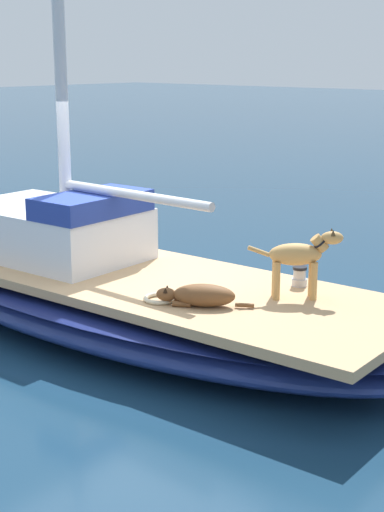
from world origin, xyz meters
TOP-DOWN VIEW (x-y plane):
  - ground_plane at (0.00, 0.00)m, footprint 120.00×120.00m
  - sailboat_main at (0.00, 0.00)m, footprint 2.90×7.36m
  - cabin_house at (-0.06, 1.12)m, footprint 1.52×2.29m
  - dog_brown at (-0.38, -1.43)m, footprint 0.57×0.85m
  - dog_tan at (0.47, -2.00)m, footprint 0.67×0.77m
  - deck_winch at (0.81, -1.78)m, footprint 0.16×0.16m
  - coiled_rope at (-0.51, -1.02)m, footprint 0.32×0.32m

SIDE VIEW (x-z plane):
  - ground_plane at x=0.00m, z-range 0.00..0.00m
  - sailboat_main at x=0.00m, z-range 0.01..0.67m
  - coiled_rope at x=-0.51m, z-range 0.66..0.70m
  - deck_winch at x=0.81m, z-range 0.65..0.86m
  - dog_brown at x=-0.38m, z-range 0.66..0.88m
  - cabin_house at x=-0.06m, z-range 0.59..1.43m
  - dog_tan at x=0.47m, z-range 0.73..1.43m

